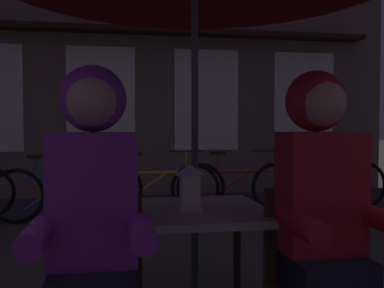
{
  "coord_description": "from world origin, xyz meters",
  "views": [
    {
      "loc": [
        -0.38,
        -2.14,
        1.15
      ],
      "look_at": [
        0.0,
        0.08,
        1.06
      ],
      "focal_mm": 40.48,
      "sensor_mm": 36.0,
      "label": 1
    }
  ],
  "objects_px": {
    "bicycle_third": "(156,188)",
    "potted_plant": "(336,163)",
    "person_right_hooded": "(323,198)",
    "bicycle_second": "(61,193)",
    "bicycle_fourth": "(238,186)",
    "bicycle_fifth": "(331,185)",
    "cafe_table": "(195,228)",
    "lantern": "(190,186)",
    "chair_right": "(316,276)",
    "person_left_hooded": "(93,205)"
  },
  "relations": [
    {
      "from": "bicycle_third",
      "to": "potted_plant",
      "type": "relative_size",
      "value": 1.83
    },
    {
      "from": "person_right_hooded",
      "to": "bicycle_second",
      "type": "relative_size",
      "value": 0.83
    },
    {
      "from": "bicycle_fourth",
      "to": "bicycle_fifth",
      "type": "relative_size",
      "value": 1.0
    },
    {
      "from": "cafe_table",
      "to": "lantern",
      "type": "bearing_deg",
      "value": -118.24
    },
    {
      "from": "lantern",
      "to": "cafe_table",
      "type": "bearing_deg",
      "value": 61.76
    },
    {
      "from": "chair_right",
      "to": "person_right_hooded",
      "type": "bearing_deg",
      "value": -90.0
    },
    {
      "from": "lantern",
      "to": "chair_right",
      "type": "distance_m",
      "value": 0.7
    },
    {
      "from": "person_left_hooded",
      "to": "bicycle_fifth",
      "type": "xyz_separation_m",
      "value": [
        2.99,
        3.79,
        -0.5
      ]
    },
    {
      "from": "chair_right",
      "to": "bicycle_third",
      "type": "distance_m",
      "value": 3.9
    },
    {
      "from": "lantern",
      "to": "bicycle_fifth",
      "type": "distance_m",
      "value": 4.31
    },
    {
      "from": "bicycle_second",
      "to": "bicycle_fifth",
      "type": "xyz_separation_m",
      "value": [
        3.57,
        0.13,
        0.0
      ]
    },
    {
      "from": "bicycle_third",
      "to": "person_left_hooded",
      "type": "bearing_deg",
      "value": -98.6
    },
    {
      "from": "bicycle_fourth",
      "to": "bicycle_fifth",
      "type": "distance_m",
      "value": 1.29
    },
    {
      "from": "cafe_table",
      "to": "bicycle_fifth",
      "type": "xyz_separation_m",
      "value": [
        2.51,
        3.37,
        -0.29
      ]
    },
    {
      "from": "bicycle_fifth",
      "to": "person_left_hooded",
      "type": "bearing_deg",
      "value": -128.22
    },
    {
      "from": "cafe_table",
      "to": "bicycle_fourth",
      "type": "relative_size",
      "value": 0.44
    },
    {
      "from": "bicycle_fourth",
      "to": "lantern",
      "type": "bearing_deg",
      "value": -109.44
    },
    {
      "from": "cafe_table",
      "to": "chair_right",
      "type": "relative_size",
      "value": 0.85
    },
    {
      "from": "bicycle_third",
      "to": "potted_plant",
      "type": "distance_m",
      "value": 3.21
    },
    {
      "from": "bicycle_fourth",
      "to": "potted_plant",
      "type": "relative_size",
      "value": 1.82
    },
    {
      "from": "bicycle_fifth",
      "to": "potted_plant",
      "type": "bearing_deg",
      "value": 59.08
    },
    {
      "from": "person_left_hooded",
      "to": "potted_plant",
      "type": "bearing_deg",
      "value": 53.32
    },
    {
      "from": "bicycle_second",
      "to": "bicycle_third",
      "type": "distance_m",
      "value": 1.21
    },
    {
      "from": "bicycle_second",
      "to": "potted_plant",
      "type": "height_order",
      "value": "potted_plant"
    },
    {
      "from": "cafe_table",
      "to": "bicycle_fifth",
      "type": "bearing_deg",
      "value": 53.34
    },
    {
      "from": "bicycle_fourth",
      "to": "bicycle_fifth",
      "type": "bearing_deg",
      "value": -5.54
    },
    {
      "from": "bicycle_third",
      "to": "bicycle_fifth",
      "type": "xyz_separation_m",
      "value": [
        2.39,
        -0.15,
        0.0
      ]
    },
    {
      "from": "person_left_hooded",
      "to": "bicycle_fourth",
      "type": "xyz_separation_m",
      "value": [
        1.7,
        3.92,
        -0.5
      ]
    },
    {
      "from": "chair_right",
      "to": "bicycle_third",
      "type": "bearing_deg",
      "value": 95.35
    },
    {
      "from": "lantern",
      "to": "bicycle_fourth",
      "type": "distance_m",
      "value": 3.81
    },
    {
      "from": "bicycle_third",
      "to": "potted_plant",
      "type": "xyz_separation_m",
      "value": [
        3.05,
        0.96,
        0.2
      ]
    },
    {
      "from": "person_left_hooded",
      "to": "person_right_hooded",
      "type": "bearing_deg",
      "value": 0.0
    },
    {
      "from": "chair_right",
      "to": "bicycle_fourth",
      "type": "distance_m",
      "value": 3.93
    },
    {
      "from": "cafe_table",
      "to": "lantern",
      "type": "height_order",
      "value": "lantern"
    },
    {
      "from": "bicycle_second",
      "to": "bicycle_fourth",
      "type": "distance_m",
      "value": 2.3
    },
    {
      "from": "chair_right",
      "to": "lantern",
      "type": "bearing_deg",
      "value": 150.07
    },
    {
      "from": "bicycle_second",
      "to": "bicycle_fourth",
      "type": "xyz_separation_m",
      "value": [
        2.28,
        0.25,
        0.0
      ]
    },
    {
      "from": "person_right_hooded",
      "to": "potted_plant",
      "type": "height_order",
      "value": "person_right_hooded"
    },
    {
      "from": "person_right_hooded",
      "to": "bicycle_fifth",
      "type": "distance_m",
      "value": 4.33
    },
    {
      "from": "person_right_hooded",
      "to": "chair_right",
      "type": "bearing_deg",
      "value": 90.0
    },
    {
      "from": "potted_plant",
      "to": "bicycle_fifth",
      "type": "bearing_deg",
      "value": -120.92
    },
    {
      "from": "bicycle_third",
      "to": "person_right_hooded",
      "type": "bearing_deg",
      "value": -84.72
    },
    {
      "from": "chair_right",
      "to": "bicycle_third",
      "type": "height_order",
      "value": "chair_right"
    },
    {
      "from": "person_left_hooded",
      "to": "person_right_hooded",
      "type": "relative_size",
      "value": 1.0
    },
    {
      "from": "cafe_table",
      "to": "chair_right",
      "type": "height_order",
      "value": "chair_right"
    },
    {
      "from": "bicycle_fifth",
      "to": "person_right_hooded",
      "type": "bearing_deg",
      "value": -118.12
    },
    {
      "from": "bicycle_second",
      "to": "bicycle_fifth",
      "type": "relative_size",
      "value": 1.0
    },
    {
      "from": "potted_plant",
      "to": "person_right_hooded",
      "type": "bearing_deg",
      "value": -118.76
    },
    {
      "from": "bicycle_second",
      "to": "bicycle_third",
      "type": "xyz_separation_m",
      "value": [
        1.18,
        0.27,
        0.0
      ]
    },
    {
      "from": "lantern",
      "to": "potted_plant",
      "type": "xyz_separation_m",
      "value": [
        3.21,
        4.54,
        -0.32
      ]
    }
  ]
}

